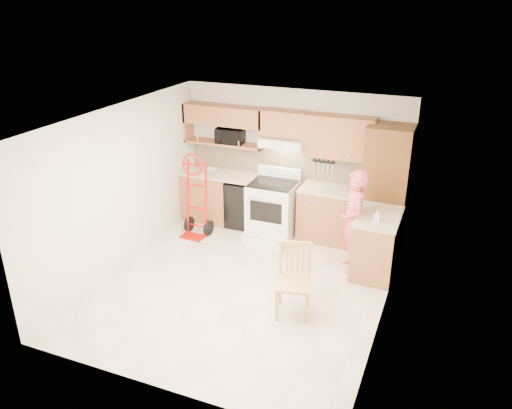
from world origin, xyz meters
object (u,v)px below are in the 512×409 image
Objects in this scene: person at (353,221)px; dining_chair at (293,282)px; range at (272,206)px; microwave at (230,135)px; hand_truck at (194,200)px.

dining_chair is (-0.45, -1.47, -0.32)m from person.
range is 0.72× the size of person.
range is at bearing -29.01° from microwave.
hand_truck is (-1.25, -0.47, 0.10)m from range.
person is 1.19× the size of hand_truck.
range is (0.94, -0.40, -1.05)m from microwave.
hand_truck is (-2.78, 0.12, -0.13)m from person.
range is at bearing -134.62° from person.
microwave is at bearing 157.09° from range.
person reaches higher than range.
person reaches higher than dining_chair.
range is 1.66m from person.
person is 2.79m from hand_truck.
microwave reaches higher than range.
microwave is at bearing -135.22° from person.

